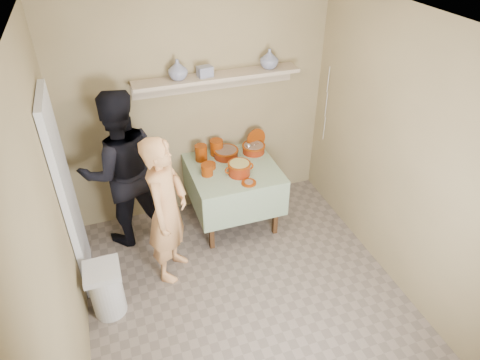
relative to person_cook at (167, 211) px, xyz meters
name	(u,v)px	position (x,y,z in m)	size (l,w,h in m)	color
ground	(251,305)	(0.61, -0.71, -0.79)	(3.50, 3.50, 0.00)	#73655A
tile_panel	(68,196)	(-0.85, 0.24, 0.21)	(0.06, 0.70, 2.00)	silver
plate_stack_a	(201,153)	(0.56, 0.83, 0.06)	(0.14, 0.14, 0.19)	#752705
plate_stack_b	(217,147)	(0.76, 0.90, 0.06)	(0.15, 0.15, 0.18)	#752705
bowl_stack	(207,170)	(0.54, 0.51, 0.03)	(0.13, 0.13, 0.13)	#752705
empty_bowl	(209,166)	(0.59, 0.65, -0.01)	(0.16, 0.16, 0.05)	#752705
propped_lid	(256,139)	(1.25, 0.89, 0.09)	(0.25, 0.25, 0.02)	#752705
vase_right	(269,59)	(1.39, 0.92, 1.03)	(0.20, 0.20, 0.21)	navy
vase_left	(178,69)	(0.39, 0.92, 1.03)	(0.20, 0.20, 0.21)	navy
ceramic_box	(205,72)	(0.67, 0.90, 0.98)	(0.15, 0.11, 0.11)	navy
person_cook	(167,211)	(0.00, 0.00, 0.00)	(0.58, 0.38, 1.58)	tan
person_helper	(121,170)	(-0.34, 0.70, 0.10)	(0.87, 0.67, 1.78)	black
room_shell	(254,165)	(0.61, -0.71, 0.82)	(3.04, 3.54, 2.62)	#95845B
serving_table	(233,176)	(0.86, 0.57, -0.15)	(0.97, 0.97, 0.76)	#4C2D16
cazuela_meat_a	(226,153)	(0.85, 0.81, 0.03)	(0.30, 0.30, 0.10)	#691808
cazuela_meat_b	(254,148)	(1.19, 0.80, 0.03)	(0.28, 0.28, 0.10)	#691808
ladle	(249,146)	(1.12, 0.78, 0.08)	(0.08, 0.26, 0.19)	silver
cazuela_rice	(239,168)	(0.87, 0.41, 0.05)	(0.33, 0.25, 0.14)	#691808
front_plate	(249,183)	(0.91, 0.21, -0.02)	(0.16, 0.16, 0.03)	#752705
wall_shelf	(217,78)	(0.81, 0.94, 0.88)	(1.80, 0.25, 0.21)	tan
trash_bin	(106,290)	(-0.68, -0.33, -0.51)	(0.32, 0.32, 0.56)	silver
electrical_cord	(326,105)	(2.08, 0.77, 0.46)	(0.01, 0.05, 0.90)	silver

